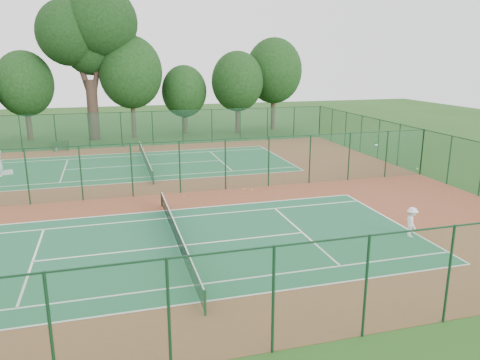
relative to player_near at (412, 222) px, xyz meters
name	(u,v)px	position (x,y,z in m)	size (l,w,h in m)	color
ground	(157,195)	(-11.38, 10.97, -0.78)	(120.00, 120.00, 0.00)	#214916
red_pad	(157,195)	(-11.38, 10.97, -0.78)	(40.00, 36.00, 0.01)	brown
court_near	(178,246)	(-11.38, 1.97, -0.77)	(23.77, 10.97, 0.01)	#1C5B3B
court_far	(146,165)	(-11.38, 19.97, -0.77)	(23.77, 10.97, 0.01)	#1E5F37
fence_north	(137,129)	(-11.38, 28.97, 0.98)	(40.00, 0.09, 3.50)	#184831
fence_south	(223,307)	(-11.38, -7.03, 0.98)	(40.00, 0.09, 3.50)	#1B532C
fence_east	(422,152)	(8.62, 10.97, 0.98)	(0.09, 36.00, 3.50)	#18492A
fence_divider	(156,168)	(-11.38, 10.97, 0.98)	(40.00, 0.09, 3.50)	#1B5230
tennis_net_near	(177,236)	(-11.38, 1.97, -0.24)	(0.10, 12.90, 0.97)	#133419
tennis_net_far	(145,159)	(-11.38, 19.97, -0.24)	(0.10, 12.90, 0.97)	#123219
player_near	(412,222)	(0.00, 0.00, 0.00)	(0.98, 0.57, 1.52)	white
trash_bin	(56,147)	(-19.13, 28.57, -0.37)	(0.45, 0.45, 0.80)	slate
bench	(61,146)	(-18.66, 28.37, -0.28)	(1.61, 0.79, 0.96)	black
kit_bag	(7,172)	(-21.91, 19.56, -0.61)	(0.87, 0.33, 0.33)	silver
stray_ball_a	(252,190)	(-5.16, 10.20, -0.73)	(0.07, 0.07, 0.07)	yellow
stray_ball_b	(244,189)	(-5.59, 10.61, -0.74)	(0.07, 0.07, 0.07)	#CCE635
stray_ball_c	(184,196)	(-9.77, 10.02, -0.73)	(0.07, 0.07, 0.07)	#A8C12D
big_tree	(88,32)	(-15.50, 34.56, 10.47)	(10.35, 7.57, 15.89)	#31221B
evergreen_row	(139,136)	(-10.88, 35.22, -0.78)	(39.00, 5.00, 12.00)	black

